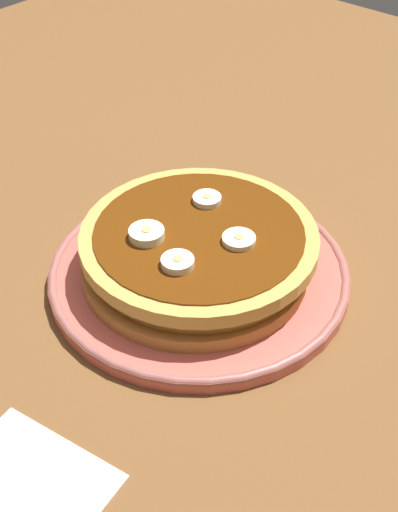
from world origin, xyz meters
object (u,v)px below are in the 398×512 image
(plate, at_px, (199,271))
(banana_slice_2, at_px, (207,200))
(pancake_stack, at_px, (197,250))
(napkin, at_px, (14,499))
(banana_slice_1, at_px, (178,263))
(banana_slice_0, at_px, (147,234))
(banana_slice_3, at_px, (239,240))

(plate, distance_m, banana_slice_2, 0.07)
(pancake_stack, relative_size, napkin, 1.93)
(banana_slice_1, relative_size, banana_slice_2, 1.04)
(banana_slice_0, relative_size, napkin, 0.28)
(plate, bearing_deg, banana_slice_3, 18.27)
(banana_slice_2, xyz_separation_m, banana_slice_3, (0.06, -0.03, -0.00))
(banana_slice_3, xyz_separation_m, napkin, (0.02, -0.26, -0.05))
(pancake_stack, height_order, banana_slice_0, banana_slice_0)
(plate, bearing_deg, banana_slice_2, 122.15)
(banana_slice_2, bearing_deg, banana_slice_1, -63.96)
(plate, relative_size, napkin, 2.47)
(banana_slice_3, bearing_deg, napkin, -85.55)
(plate, xyz_separation_m, banana_slice_2, (-0.02, 0.04, 0.05))
(plate, xyz_separation_m, banana_slice_0, (-0.03, -0.04, 0.05))
(plate, xyz_separation_m, banana_slice_1, (0.02, -0.05, 0.05))
(banana_slice_1, xyz_separation_m, napkin, (0.04, -0.20, -0.06))
(banana_slice_2, xyz_separation_m, napkin, (0.08, -0.29, -0.05))
(plate, distance_m, pancake_stack, 0.03)
(plate, height_order, banana_slice_0, banana_slice_0)
(banana_slice_0, height_order, napkin, banana_slice_0)
(banana_slice_3, bearing_deg, banana_slice_2, 155.40)
(plate, bearing_deg, pancake_stack, -138.59)
(pancake_stack, height_order, banana_slice_3, banana_slice_3)
(banana_slice_2, bearing_deg, plate, -57.85)
(plate, distance_m, banana_slice_3, 0.06)
(banana_slice_0, xyz_separation_m, banana_slice_1, (0.04, -0.01, -0.00))
(plate, height_order, banana_slice_1, banana_slice_1)
(plate, distance_m, napkin, 0.26)
(napkin, bearing_deg, pancake_stack, 102.77)
(banana_slice_2, height_order, banana_slice_3, same)
(banana_slice_0, xyz_separation_m, napkin, (0.08, -0.21, -0.06))
(napkin, bearing_deg, plate, 102.47)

